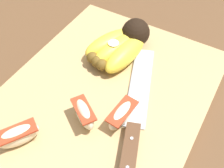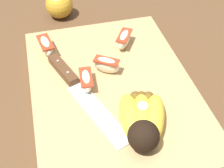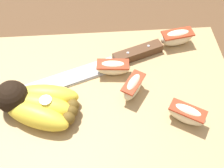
% 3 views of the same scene
% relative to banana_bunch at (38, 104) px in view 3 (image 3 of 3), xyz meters
% --- Properties ---
extents(ground_plane, '(6.00, 6.00, 0.00)m').
position_rel_banana_bunch_xyz_m(ground_plane, '(-0.10, -0.01, -0.04)').
color(ground_plane, brown).
extents(cutting_board, '(0.46, 0.33, 0.02)m').
position_rel_banana_bunch_xyz_m(cutting_board, '(-0.12, -0.02, -0.03)').
color(cutting_board, tan).
rests_on(cutting_board, ground_plane).
extents(banana_bunch, '(0.14, 0.11, 0.06)m').
position_rel_banana_bunch_xyz_m(banana_bunch, '(0.00, 0.00, 0.00)').
color(banana_bunch, black).
rests_on(banana_bunch, cutting_board).
extents(chefs_knife, '(0.27, 0.12, 0.02)m').
position_rel_banana_bunch_xyz_m(chefs_knife, '(-0.14, -0.10, -0.02)').
color(chefs_knife, silver).
rests_on(chefs_knife, cutting_board).
extents(apple_wedge_near, '(0.07, 0.04, 0.03)m').
position_rel_banana_bunch_xyz_m(apple_wedge_near, '(-0.27, -0.14, -0.00)').
color(apple_wedge_near, '#F4E5C1').
rests_on(apple_wedge_near, cutting_board).
extents(apple_wedge_middle, '(0.07, 0.03, 0.03)m').
position_rel_banana_bunch_xyz_m(apple_wedge_middle, '(-0.13, -0.08, -0.01)').
color(apple_wedge_middle, '#F4E5C1').
rests_on(apple_wedge_middle, cutting_board).
extents(apple_wedge_far, '(0.05, 0.06, 0.04)m').
position_rel_banana_bunch_xyz_m(apple_wedge_far, '(-0.17, -0.03, -0.00)').
color(apple_wedge_far, '#F4E5C1').
rests_on(apple_wedge_far, cutting_board).
extents(apple_wedge_extra, '(0.07, 0.05, 0.04)m').
position_rel_banana_bunch_xyz_m(apple_wedge_extra, '(-0.25, 0.04, -0.00)').
color(apple_wedge_extra, '#F4E5C1').
rests_on(apple_wedge_extra, cutting_board).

